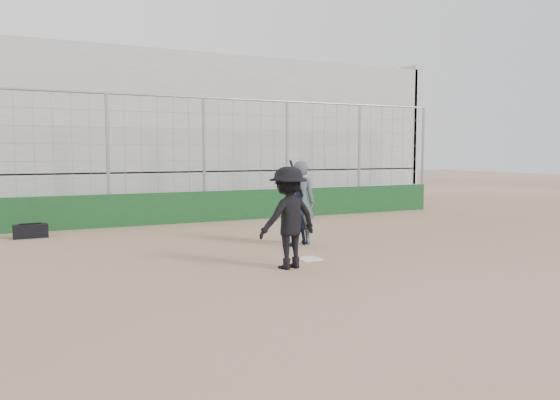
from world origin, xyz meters
name	(u,v)px	position (x,y,z in m)	size (l,w,h in m)	color
ground	(309,259)	(0.00, 0.00, 0.00)	(90.00, 90.00, 0.00)	brown
home_plate	(309,259)	(0.00, 0.00, 0.01)	(0.44, 0.44, 0.02)	white
backstop	(205,192)	(0.00, 7.00, 0.96)	(18.10, 0.25, 4.04)	#123B18
bleachers	(165,136)	(0.00, 11.95, 2.92)	(20.25, 6.70, 6.98)	#9F9F9F
batter_at_plate	(288,218)	(-0.78, -0.57, 0.99)	(1.40, 0.97, 2.11)	black
catcher_crouched	(293,221)	(0.47, 1.67, 0.61)	(1.05, 0.93, 1.22)	black
umpire	(300,207)	(0.74, 1.81, 0.93)	(0.75, 0.49, 1.85)	#464C58
equipment_bag	(31,231)	(-5.21, 5.77, 0.18)	(0.86, 0.41, 0.40)	black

